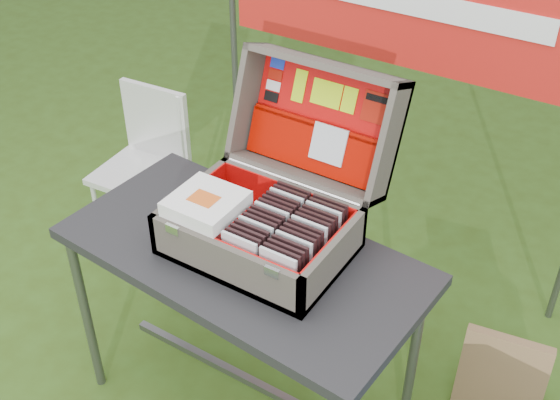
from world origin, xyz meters
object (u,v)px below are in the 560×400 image
Objects in this scene: suitcase at (268,177)px; chair at (137,175)px; table at (246,332)px; cardboard_box at (501,376)px.

chair is at bearing 156.78° from suitcase.
table reaches higher than cardboard_box.
chair is 1.87m from cardboard_box.
chair is at bearing 155.76° from table.
chair is (-1.06, 0.45, -0.63)m from suitcase.
chair reaches higher than table.
suitcase is 1.32m from chair.
suitcase is 0.73× the size of chair.
cardboard_box is at bearing 35.18° from table.
table is at bearing -113.62° from suitcase.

